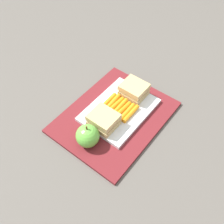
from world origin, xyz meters
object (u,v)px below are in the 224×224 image
at_px(sandwich_half_right, 104,120).
at_px(carrot_sticks_bundle, 119,107).
at_px(sandwich_half_left, 134,90).
at_px(apple, 87,136).
at_px(food_tray, 119,110).

relative_size(sandwich_half_right, carrot_sticks_bundle, 0.79).
bearing_deg(sandwich_half_left, apple, -0.13).
height_order(sandwich_half_left, sandwich_half_right, same).
xyz_separation_m(sandwich_half_right, carrot_sticks_bundle, (-0.08, -0.00, -0.02)).
distance_m(sandwich_half_left, sandwich_half_right, 0.16).
bearing_deg(sandwich_half_right, food_tray, 180.00).
relative_size(food_tray, sandwich_half_left, 2.88).
xyz_separation_m(sandwich_half_left, carrot_sticks_bundle, (0.08, -0.00, -0.02)).
bearing_deg(carrot_sticks_bundle, apple, -0.18).
relative_size(sandwich_half_right, apple, 1.01).
distance_m(sandwich_half_right, apple, 0.07).
xyz_separation_m(food_tray, sandwich_half_left, (-0.08, 0.00, 0.03)).
xyz_separation_m(sandwich_half_right, apple, (0.07, -0.00, 0.00)).
bearing_deg(carrot_sticks_bundle, sandwich_half_right, 0.02).
relative_size(food_tray, sandwich_half_right, 2.88).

